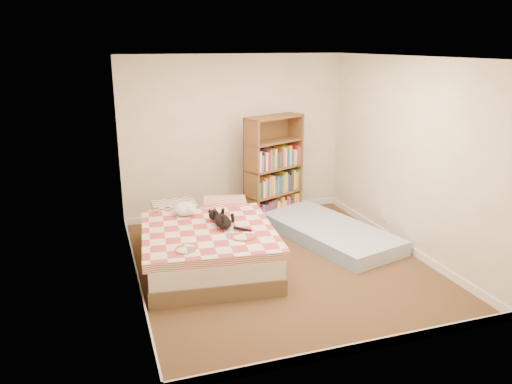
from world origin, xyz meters
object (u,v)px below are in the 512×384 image
object	(u,v)px
floor_mattress	(327,231)
white_dog	(186,209)
black_cat	(222,220)
bed	(207,242)
bookshelf	(273,182)

from	to	relation	value
floor_mattress	white_dog	xyz separation A→B (m)	(-1.97, 0.15, 0.49)
black_cat	white_dog	distance (m)	0.64
bed	bookshelf	world-z (taller)	bookshelf
bed	floor_mattress	distance (m)	1.82
floor_mattress	white_dog	world-z (taller)	white_dog
bookshelf	floor_mattress	distance (m)	1.24
floor_mattress	white_dog	bearing A→B (deg)	160.46
bed	black_cat	world-z (taller)	black_cat
bed	bookshelf	size ratio (longest dim) A/B	1.41
black_cat	white_dog	world-z (taller)	black_cat
black_cat	bed	bearing A→B (deg)	127.56
bookshelf	floor_mattress	xyz separation A→B (m)	(0.43, -1.06, -0.48)
bed	black_cat	size ratio (longest dim) A/B	3.15
white_dog	bed	bearing A→B (deg)	-45.13
bookshelf	white_dog	bearing A→B (deg)	-173.35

